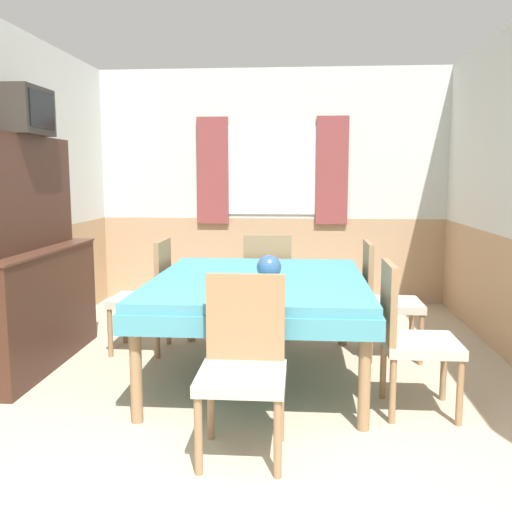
{
  "coord_description": "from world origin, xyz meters",
  "views": [
    {
      "loc": [
        0.33,
        -1.85,
        1.43
      ],
      "look_at": [
        0.02,
        2.07,
        0.87
      ],
      "focal_mm": 40.0,
      "sensor_mm": 36.0,
      "label": 1
    }
  ],
  "objects_px": {
    "chair_left_far": "(148,292)",
    "sideboard": "(27,271)",
    "tv": "(23,111)",
    "chair_head_near": "(243,360)",
    "chair_right_near": "(409,333)",
    "dining_table": "(259,291)",
    "chair_right_far": "(384,296)",
    "chair_head_window": "(268,281)",
    "vase": "(269,267)"
  },
  "relations": [
    {
      "from": "chair_left_far",
      "to": "sideboard",
      "type": "relative_size",
      "value": 0.53
    },
    {
      "from": "tv",
      "to": "chair_head_near",
      "type": "bearing_deg",
      "value": -36.41
    },
    {
      "from": "chair_left_far",
      "to": "chair_right_near",
      "type": "bearing_deg",
      "value": -119.51
    },
    {
      "from": "dining_table",
      "to": "chair_left_far",
      "type": "distance_m",
      "value": 1.1
    },
    {
      "from": "chair_right_near",
      "to": "sideboard",
      "type": "distance_m",
      "value": 2.79
    },
    {
      "from": "chair_right_near",
      "to": "chair_right_far",
      "type": "distance_m",
      "value": 1.07
    },
    {
      "from": "chair_right_near",
      "to": "chair_head_near",
      "type": "bearing_deg",
      "value": -58.34
    },
    {
      "from": "chair_right_near",
      "to": "chair_head_near",
      "type": "xyz_separation_m",
      "value": [
        -0.95,
        -0.58,
        0.0
      ]
    },
    {
      "from": "chair_right_far",
      "to": "chair_head_window",
      "type": "bearing_deg",
      "value": -121.66
    },
    {
      "from": "chair_right_near",
      "to": "chair_head_near",
      "type": "relative_size",
      "value": 1.0
    },
    {
      "from": "chair_right_near",
      "to": "chair_head_window",
      "type": "bearing_deg",
      "value": -150.24
    },
    {
      "from": "chair_head_near",
      "to": "chair_head_window",
      "type": "bearing_deg",
      "value": -90.0
    },
    {
      "from": "chair_head_window",
      "to": "vase",
      "type": "relative_size",
      "value": 5.41
    },
    {
      "from": "chair_left_far",
      "to": "sideboard",
      "type": "bearing_deg",
      "value": 117.17
    },
    {
      "from": "tv",
      "to": "chair_left_far",
      "type": "bearing_deg",
      "value": 26.47
    },
    {
      "from": "dining_table",
      "to": "sideboard",
      "type": "xyz_separation_m",
      "value": [
        -1.75,
        0.12,
        0.1
      ]
    },
    {
      "from": "chair_left_far",
      "to": "chair_head_window",
      "type": "bearing_deg",
      "value": -58.34
    },
    {
      "from": "chair_head_near",
      "to": "vase",
      "type": "height_order",
      "value": "chair_head_near"
    },
    {
      "from": "sideboard",
      "to": "chair_right_near",
      "type": "bearing_deg",
      "value": -13.7
    },
    {
      "from": "chair_right_far",
      "to": "chair_head_near",
      "type": "bearing_deg",
      "value": -29.76
    },
    {
      "from": "chair_head_window",
      "to": "chair_right_far",
      "type": "xyz_separation_m",
      "value": [
        0.95,
        -0.58,
        0.0
      ]
    },
    {
      "from": "dining_table",
      "to": "chair_head_near",
      "type": "xyz_separation_m",
      "value": [
        -0.0,
        -1.12,
        -0.13
      ]
    },
    {
      "from": "chair_left_far",
      "to": "vase",
      "type": "height_order",
      "value": "chair_left_far"
    },
    {
      "from": "chair_head_window",
      "to": "sideboard",
      "type": "height_order",
      "value": "sideboard"
    },
    {
      "from": "chair_right_near",
      "to": "vase",
      "type": "distance_m",
      "value": 1.03
    },
    {
      "from": "chair_left_far",
      "to": "chair_right_near",
      "type": "distance_m",
      "value": 2.18
    },
    {
      "from": "chair_right_far",
      "to": "sideboard",
      "type": "distance_m",
      "value": 2.74
    },
    {
      "from": "vase",
      "to": "chair_right_near",
      "type": "bearing_deg",
      "value": -27.42
    },
    {
      "from": "chair_head_near",
      "to": "sideboard",
      "type": "xyz_separation_m",
      "value": [
        -1.75,
        1.24,
        0.23
      ]
    },
    {
      "from": "tv",
      "to": "vase",
      "type": "bearing_deg",
      "value": -7.4
    },
    {
      "from": "dining_table",
      "to": "chair_right_far",
      "type": "bearing_deg",
      "value": 29.51
    },
    {
      "from": "chair_head_window",
      "to": "chair_left_far",
      "type": "bearing_deg",
      "value": -148.34
    },
    {
      "from": "chair_left_far",
      "to": "chair_head_near",
      "type": "xyz_separation_m",
      "value": [
        0.95,
        -1.66,
        0.0
      ]
    },
    {
      "from": "dining_table",
      "to": "chair_left_far",
      "type": "bearing_deg",
      "value": 150.49
    },
    {
      "from": "chair_head_near",
      "to": "chair_right_far",
      "type": "distance_m",
      "value": 1.91
    },
    {
      "from": "dining_table",
      "to": "chair_right_near",
      "type": "height_order",
      "value": "chair_right_near"
    },
    {
      "from": "chair_left_far",
      "to": "tv",
      "type": "height_order",
      "value": "tv"
    },
    {
      "from": "chair_left_far",
      "to": "chair_head_window",
      "type": "relative_size",
      "value": 1.0
    },
    {
      "from": "chair_head_window",
      "to": "sideboard",
      "type": "distance_m",
      "value": 2.03
    },
    {
      "from": "chair_head_near",
      "to": "dining_table",
      "type": "bearing_deg",
      "value": -90.0
    },
    {
      "from": "chair_left_far",
      "to": "chair_head_near",
      "type": "height_order",
      "value": "same"
    },
    {
      "from": "dining_table",
      "to": "chair_right_near",
      "type": "relative_size",
      "value": 2.01
    },
    {
      "from": "dining_table",
      "to": "sideboard",
      "type": "height_order",
      "value": "sideboard"
    },
    {
      "from": "sideboard",
      "to": "vase",
      "type": "relative_size",
      "value": 10.15
    },
    {
      "from": "chair_left_far",
      "to": "vase",
      "type": "bearing_deg",
      "value": -121.23
    },
    {
      "from": "tv",
      "to": "vase",
      "type": "relative_size",
      "value": 2.79
    },
    {
      "from": "chair_right_near",
      "to": "chair_head_near",
      "type": "distance_m",
      "value": 1.11
    },
    {
      "from": "dining_table",
      "to": "chair_right_far",
      "type": "xyz_separation_m",
      "value": [
        0.95,
        0.54,
        -0.13
      ]
    },
    {
      "from": "tv",
      "to": "vase",
      "type": "height_order",
      "value": "tv"
    },
    {
      "from": "dining_table",
      "to": "chair_head_window",
      "type": "xyz_separation_m",
      "value": [
        -0.0,
        1.12,
        -0.13
      ]
    }
  ]
}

